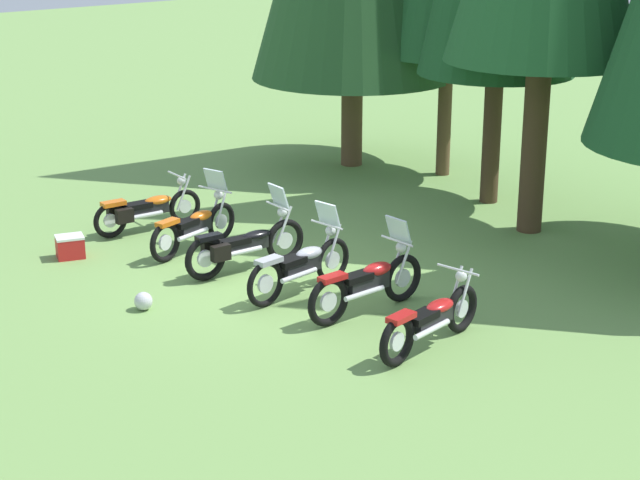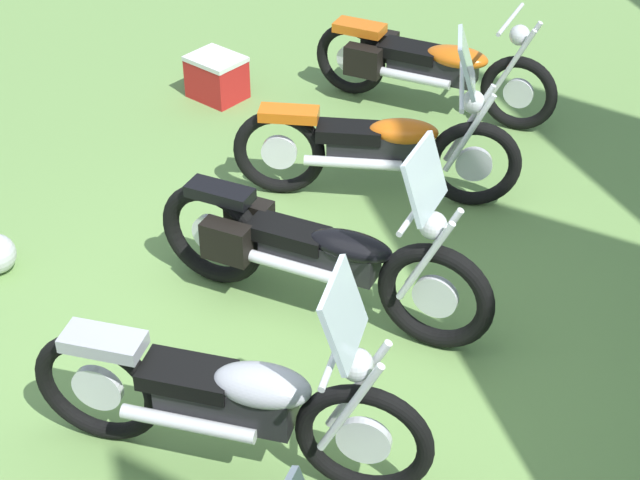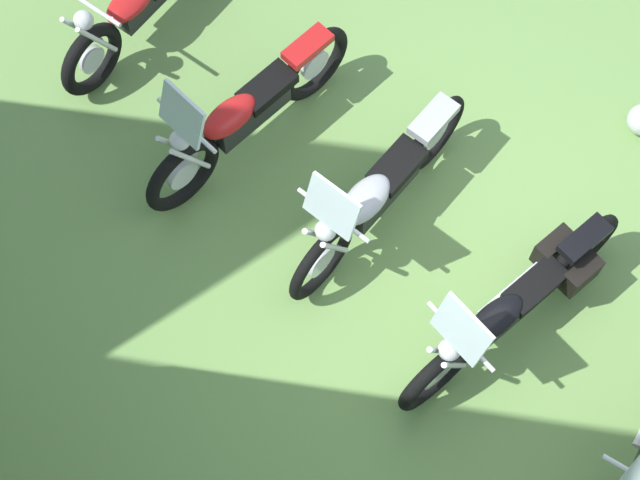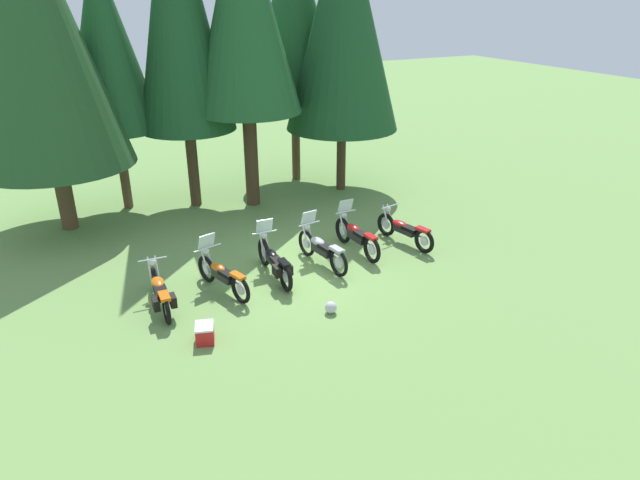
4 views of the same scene
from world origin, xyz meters
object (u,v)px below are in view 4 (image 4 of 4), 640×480
object	(u,v)px
motorcycle_5	(404,230)
pine_tree_3	(243,7)
pine_tree_2	(178,5)
motorcycle_3	(321,248)
pine_tree_5	(343,18)
motorcycle_0	(160,292)
dropped_helmet	(331,307)
pine_tree_4	(294,14)
motorcycle_2	(275,261)
motorcycle_4	(356,236)
motorcycle_1	(222,274)
pine_tree_0	(31,24)
picnic_cooler	(205,333)
pine_tree_1	(105,42)

from	to	relation	value
motorcycle_5	pine_tree_3	size ratio (longest dim) A/B	0.23
pine_tree_2	pine_tree_3	world-z (taller)	pine_tree_2
motorcycle_3	pine_tree_5	bearing A→B (deg)	-41.42
motorcycle_0	dropped_helmet	xyz separation A→B (m)	(3.44, -1.95, -0.29)
motorcycle_3	motorcycle_5	distance (m)	2.79
pine_tree_4	motorcycle_2	bearing A→B (deg)	-117.89
motorcycle_4	motorcycle_5	world-z (taller)	motorcycle_4
motorcycle_1	pine_tree_4	bearing A→B (deg)	-52.17
motorcycle_4	pine_tree_2	bearing A→B (deg)	25.10
pine_tree_0	picnic_cooler	world-z (taller)	pine_tree_0
motorcycle_0	picnic_cooler	size ratio (longest dim) A/B	3.94
pine_tree_5	dropped_helmet	size ratio (longest dim) A/B	34.06
motorcycle_4	pine_tree_2	size ratio (longest dim) A/B	0.22
pine_tree_5	picnic_cooler	size ratio (longest dim) A/B	17.16
motorcycle_0	pine_tree_4	distance (m)	11.72
motorcycle_1	pine_tree_0	bearing A→B (deg)	10.05
motorcycle_0	motorcycle_5	distance (m)	7.16
motorcycle_4	dropped_helmet	size ratio (longest dim) A/B	8.07
pine_tree_0	motorcycle_3	bearing A→B (deg)	-44.74
pine_tree_0	dropped_helmet	xyz separation A→B (m)	(4.97, -8.15, -5.82)
pine_tree_3	picnic_cooler	size ratio (longest dim) A/B	17.04
motorcycle_1	pine_tree_3	size ratio (longest dim) A/B	0.22
pine_tree_5	picnic_cooler	bearing A→B (deg)	-134.09
pine_tree_1	pine_tree_2	distance (m)	2.51
pine_tree_4	pine_tree_1	bearing A→B (deg)	-176.49
pine_tree_3	motorcycle_0	bearing A→B (deg)	-127.40
pine_tree_2	picnic_cooler	world-z (taller)	pine_tree_2
motorcycle_1	pine_tree_2	bearing A→B (deg)	-25.87
pine_tree_1	pine_tree_3	world-z (taller)	pine_tree_3
motorcycle_2	picnic_cooler	bearing A→B (deg)	131.35
motorcycle_0	pine_tree_3	world-z (taller)	pine_tree_3
pine_tree_2	picnic_cooler	bearing A→B (deg)	-103.71
motorcycle_4	motorcycle_0	bearing A→B (deg)	94.27
pine_tree_0	motorcycle_2	bearing A→B (deg)	-53.10
pine_tree_4	pine_tree_5	world-z (taller)	pine_tree_5
motorcycle_4	pine_tree_3	xyz separation A→B (m)	(-1.26, 5.01, 5.84)
motorcycle_5	pine_tree_4	size ratio (longest dim) A/B	0.25
motorcycle_5	pine_tree_1	size ratio (longest dim) A/B	0.27
pine_tree_1	dropped_helmet	world-z (taller)	pine_tree_1
pine_tree_2	motorcycle_1	bearing A→B (deg)	-99.17
motorcycle_4	pine_tree_4	distance (m)	9.00
motorcycle_3	pine_tree_5	xyz separation A→B (m)	(3.49, 5.39, 5.46)
motorcycle_0	picnic_cooler	xyz separation A→B (m)	(0.53, -1.79, -0.23)
pine_tree_2	picnic_cooler	size ratio (longest dim) A/B	18.24
pine_tree_1	pine_tree_3	xyz separation A→B (m)	(3.95, -1.56, 0.95)
motorcycle_0	pine_tree_2	bearing A→B (deg)	-19.54
pine_tree_1	motorcycle_3	bearing A→B (deg)	-60.14
motorcycle_4	pine_tree_5	size ratio (longest dim) A/B	0.24
motorcycle_1	motorcycle_5	bearing A→B (deg)	-102.58
motorcycle_0	motorcycle_4	xyz separation A→B (m)	(5.61, 0.69, 0.06)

